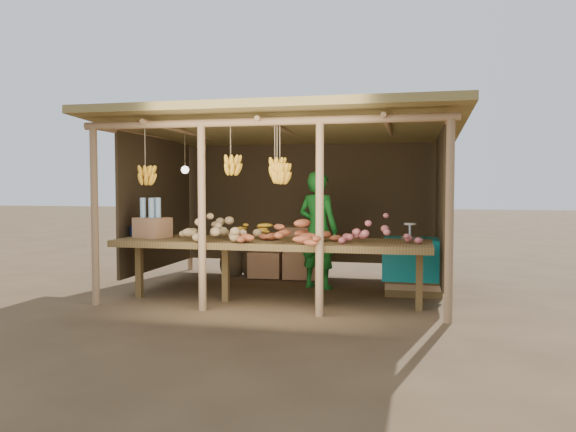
# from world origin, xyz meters

# --- Properties ---
(ground) EXTENTS (60.00, 60.00, 0.00)m
(ground) POSITION_xyz_m (0.00, 0.00, 0.00)
(ground) COLOR brown
(ground) RESTS_ON ground
(stall_structure) EXTENTS (4.70, 3.50, 2.43)m
(stall_structure) POSITION_xyz_m (-0.07, 0.01, 1.92)
(stall_structure) COLOR #A57C55
(stall_structure) RESTS_ON ground
(counter) EXTENTS (3.90, 1.05, 0.80)m
(counter) POSITION_xyz_m (0.00, -0.95, 0.74)
(counter) COLOR brown
(counter) RESTS_ON ground
(potato_heap) EXTENTS (1.19, 0.95, 0.37)m
(potato_heap) POSITION_xyz_m (-0.62, -1.16, 0.98)
(potato_heap) COLOR #9D7E51
(potato_heap) RESTS_ON counter
(sweet_potato_heap) EXTENTS (1.19, 0.85, 0.36)m
(sweet_potato_heap) POSITION_xyz_m (0.28, -1.25, 0.98)
(sweet_potato_heap) COLOR #9F4A29
(sweet_potato_heap) RESTS_ON counter
(onion_heap) EXTENTS (0.98, 0.68, 0.36)m
(onion_heap) POSITION_xyz_m (1.37, -1.19, 0.98)
(onion_heap) COLOR #B25756
(onion_heap) RESTS_ON counter
(banana_pile) EXTENTS (0.59, 0.47, 0.34)m
(banana_pile) POSITION_xyz_m (-0.35, -0.54, 0.97)
(banana_pile) COLOR yellow
(banana_pile) RESTS_ON counter
(tomato_basin) EXTENTS (0.37, 0.37, 0.19)m
(tomato_basin) POSITION_xyz_m (-1.90, -0.62, 0.88)
(tomato_basin) COLOR navy
(tomato_basin) RESTS_ON counter
(bottle_box) EXTENTS (0.50, 0.44, 0.52)m
(bottle_box) POSITION_xyz_m (-1.61, -0.95, 1.00)
(bottle_box) COLOR #9A6945
(bottle_box) RESTS_ON counter
(vendor) EXTENTS (0.72, 0.60, 1.68)m
(vendor) POSITION_xyz_m (0.39, 0.25, 0.84)
(vendor) COLOR #1A7622
(vendor) RESTS_ON ground
(tarp_crate) EXTENTS (0.83, 0.72, 0.99)m
(tarp_crate) POSITION_xyz_m (1.74, 0.10, 0.40)
(tarp_crate) COLOR brown
(tarp_crate) RESTS_ON ground
(carton_stack) EXTENTS (1.11, 0.46, 0.82)m
(carton_stack) POSITION_xyz_m (-0.20, 0.92, 0.36)
(carton_stack) COLOR #9A6945
(carton_stack) RESTS_ON ground
(burlap_sacks) EXTENTS (0.79, 0.41, 0.56)m
(burlap_sacks) POSITION_xyz_m (-1.00, 1.07, 0.24)
(burlap_sacks) COLOR #41311E
(burlap_sacks) RESTS_ON ground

